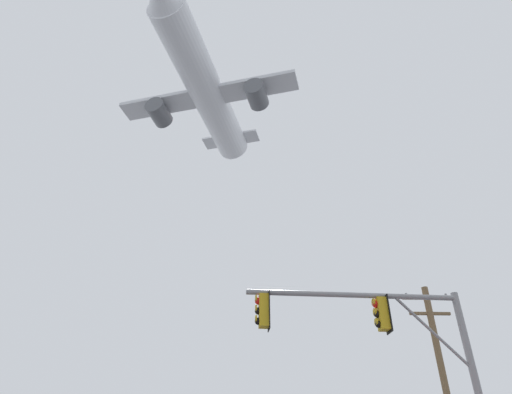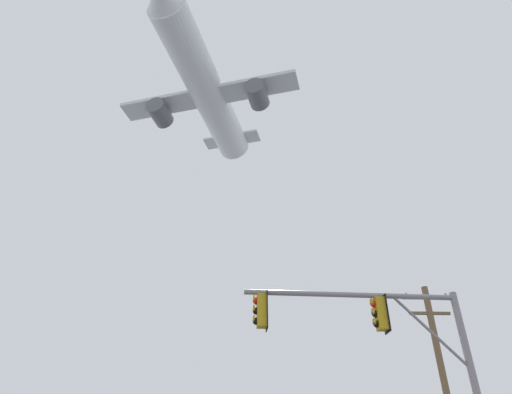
# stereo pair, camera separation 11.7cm
# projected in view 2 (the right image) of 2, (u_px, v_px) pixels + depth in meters

# --- Properties ---
(signal_pole_near) EXTENTS (6.15, 0.65, 5.97)m
(signal_pole_near) POSITION_uv_depth(u_px,v_px,m) (388.00, 343.00, 11.89)
(signal_pole_near) COLOR gray
(signal_pole_near) RESTS_ON ground
(utility_pole) EXTENTS (2.20, 0.28, 8.65)m
(utility_pole) POSITION_uv_depth(u_px,v_px,m) (444.00, 382.00, 17.85)
(utility_pole) COLOR brown
(utility_pole) RESTS_ON ground
(airplane) EXTENTS (21.74, 28.14, 7.75)m
(airplane) POSITION_uv_depth(u_px,v_px,m) (206.00, 90.00, 52.65)
(airplane) COLOR white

